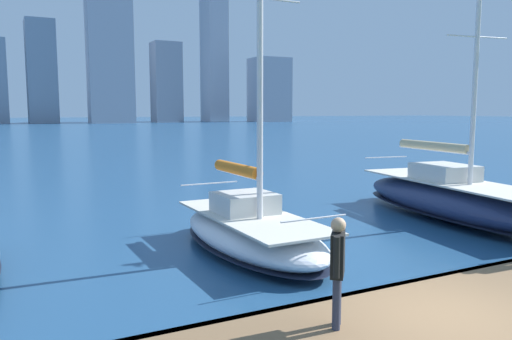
% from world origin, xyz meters
% --- Properties ---
extents(dock_pier, '(28.00, 2.80, 0.60)m').
position_xyz_m(dock_pier, '(-0.00, -0.10, 0.54)').
color(dock_pier, brown).
rests_on(dock_pier, ground).
extents(city_skyline, '(173.33, 25.35, 51.07)m').
position_xyz_m(city_skyline, '(-7.83, -160.67, 18.18)').
color(city_skyline, '#8B95A4').
rests_on(city_skyline, ground).
extents(sailboat_tan, '(3.96, 9.71, 9.47)m').
position_xyz_m(sailboat_tan, '(-8.03, -6.81, 0.74)').
color(sailboat_tan, navy).
rests_on(sailboat_tan, ground).
extents(sailboat_orange, '(2.69, 6.58, 10.35)m').
position_xyz_m(sailboat_orange, '(0.18, -6.41, 0.62)').
color(sailboat_orange, white).
rests_on(sailboat_orange, ground).
extents(person_black_shirt, '(0.43, 0.49, 1.67)m').
position_xyz_m(person_black_shirt, '(1.77, -0.32, 1.61)').
color(person_black_shirt, '#2D3347').
rests_on(person_black_shirt, dock_pier).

